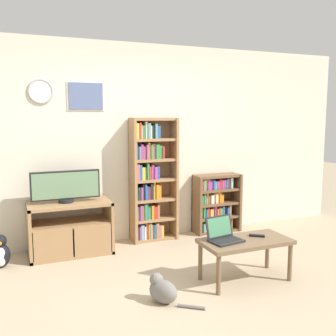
% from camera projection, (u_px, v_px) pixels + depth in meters
% --- Properties ---
extents(ground_plane, '(18.00, 18.00, 0.00)m').
position_uv_depth(ground_plane, '(193.00, 296.00, 3.65)').
color(ground_plane, tan).
extents(wall_back, '(6.62, 0.09, 2.60)m').
position_uv_depth(wall_back, '(130.00, 143.00, 5.21)').
color(wall_back, beige).
rests_on(wall_back, ground_plane).
extents(tv_stand, '(0.97, 0.50, 0.63)m').
position_uv_depth(tv_stand, '(70.00, 228.00, 4.73)').
color(tv_stand, '#9E754C').
rests_on(tv_stand, ground_plane).
extents(television, '(0.81, 0.18, 0.38)m').
position_uv_depth(television, '(66.00, 186.00, 4.67)').
color(television, black).
rests_on(television, tv_stand).
extents(bookshelf_tall, '(0.62, 0.27, 1.64)m').
position_uv_depth(bookshelf_tall, '(150.00, 181.00, 5.22)').
color(bookshelf_tall, '#9E754C').
rests_on(bookshelf_tall, ground_plane).
extents(bookshelf_short, '(0.68, 0.27, 0.83)m').
position_uv_depth(bookshelf_short, '(215.00, 204.00, 5.64)').
color(bookshelf_short, brown).
rests_on(bookshelf_short, ground_plane).
extents(coffee_table, '(0.91, 0.46, 0.43)m').
position_uv_depth(coffee_table, '(245.00, 245.00, 3.96)').
color(coffee_table, brown).
rests_on(coffee_table, ground_plane).
extents(laptop, '(0.36, 0.31, 0.24)m').
position_uv_depth(laptop, '(223.00, 235.00, 3.92)').
color(laptop, '#232326').
rests_on(laptop, coffee_table).
extents(remote_near_laptop, '(0.16, 0.13, 0.02)m').
position_uv_depth(remote_near_laptop, '(257.00, 236.00, 4.05)').
color(remote_near_laptop, black).
rests_on(remote_near_laptop, coffee_table).
extents(cat, '(0.44, 0.45, 0.27)m').
position_uv_depth(cat, '(162.00, 290.00, 3.53)').
color(cat, slate).
rests_on(cat, ground_plane).
extents(penguin_figurine, '(0.20, 0.18, 0.37)m').
position_uv_depth(penguin_figurine, '(1.00, 253.00, 4.32)').
color(penguin_figurine, black).
rests_on(penguin_figurine, ground_plane).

